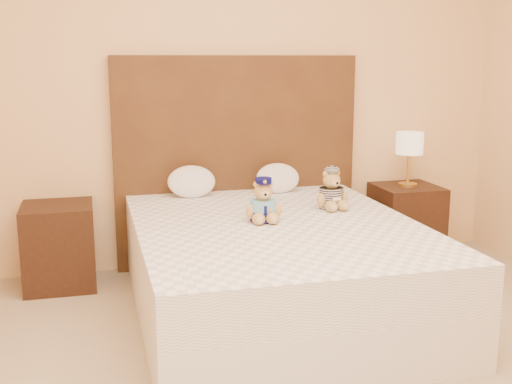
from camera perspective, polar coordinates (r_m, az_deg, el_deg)
bed at (r=3.78m, az=1.84°, el=-6.80°), size 1.60×2.00×0.55m
headboard at (r=4.62m, az=-1.68°, el=2.71°), size 1.75×0.08×1.50m
nightstand_left at (r=4.41m, az=-17.09°, el=-4.60°), size 0.45×0.45×0.55m
nightstand_right at (r=4.95m, az=13.17°, el=-2.59°), size 0.45×0.45×0.55m
lamp at (r=4.85m, az=13.49°, el=4.00°), size 0.20×0.20×0.40m
teddy_police at (r=3.70m, az=0.65°, el=-0.72°), size 0.24×0.23×0.26m
teddy_prisoner at (r=4.04m, az=6.72°, el=0.25°), size 0.26×0.25×0.25m
pillow_left at (r=4.39m, az=-5.76°, el=1.06°), size 0.33×0.21×0.23m
pillow_right at (r=4.52m, az=1.96°, el=1.37°), size 0.31×0.20×0.22m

